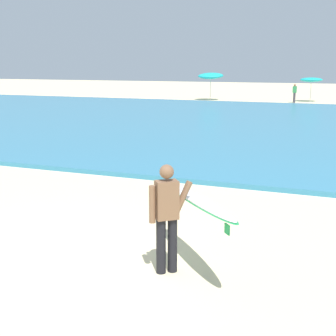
{
  "coord_description": "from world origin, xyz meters",
  "views": [
    {
      "loc": [
        4.82,
        -6.15,
        3.21
      ],
      "look_at": [
        1.1,
        2.96,
        1.1
      ],
      "focal_mm": 52.0,
      "sensor_mm": 36.0,
      "label": 1
    }
  ],
  "objects_px": {
    "surfer_with_board": "(183,207)",
    "beach_umbrella_1": "(311,80)",
    "beachgoer_near_row_right": "(295,93)",
    "beach_umbrella_0": "(211,76)"
  },
  "relations": [
    {
      "from": "beach_umbrella_1",
      "to": "beachgoer_near_row_right",
      "type": "relative_size",
      "value": 1.32
    },
    {
      "from": "beach_umbrella_0",
      "to": "beachgoer_near_row_right",
      "type": "relative_size",
      "value": 1.6
    },
    {
      "from": "surfer_with_board",
      "to": "beachgoer_near_row_right",
      "type": "xyz_separation_m",
      "value": [
        -3.24,
        35.51,
        -0.19
      ]
    },
    {
      "from": "beachgoer_near_row_right",
      "to": "surfer_with_board",
      "type": "bearing_deg",
      "value": -84.79
    },
    {
      "from": "surfer_with_board",
      "to": "beach_umbrella_0",
      "type": "bearing_deg",
      "value": 106.68
    },
    {
      "from": "surfer_with_board",
      "to": "beachgoer_near_row_right",
      "type": "distance_m",
      "value": 35.66
    },
    {
      "from": "surfer_with_board",
      "to": "beachgoer_near_row_right",
      "type": "height_order",
      "value": "surfer_with_board"
    },
    {
      "from": "beach_umbrella_0",
      "to": "beachgoer_near_row_right",
      "type": "distance_m",
      "value": 7.54
    },
    {
      "from": "surfer_with_board",
      "to": "beach_umbrella_1",
      "type": "relative_size",
      "value": 1.14
    },
    {
      "from": "surfer_with_board",
      "to": "beach_umbrella_1",
      "type": "distance_m",
      "value": 37.22
    }
  ]
}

